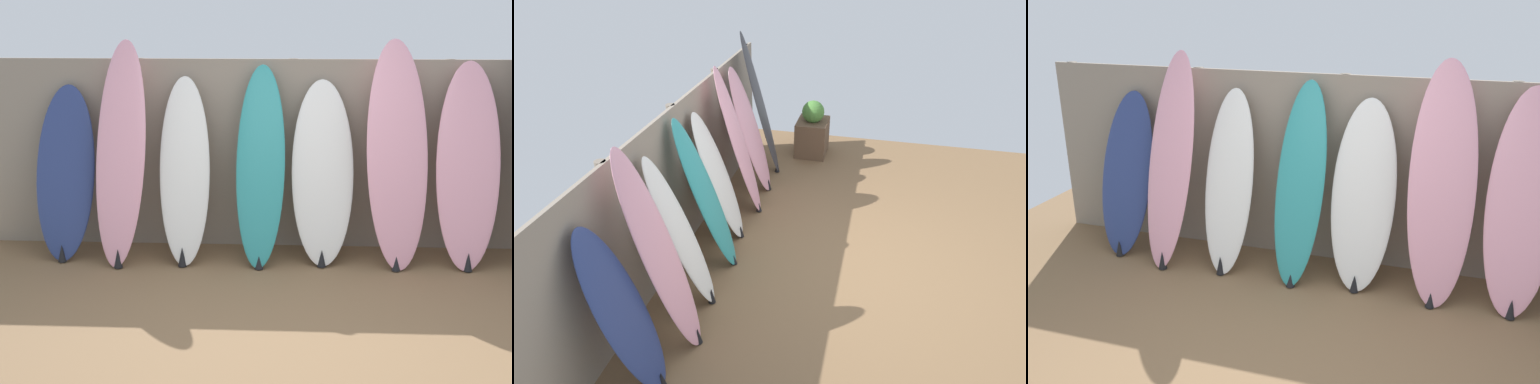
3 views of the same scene
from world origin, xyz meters
TOP-DOWN VIEW (x-y plane):
  - ground at (0.00, 0.00)m, footprint 7.68×7.68m
  - fence_back at (-0.00, 2.01)m, footprint 6.08×0.11m
  - surfboard_navy_0 at (-2.08, 1.64)m, footprint 0.55×0.61m
  - surfboard_pink_1 at (-1.54, 1.55)m, footprint 0.50×0.71m
  - surfboard_white_2 at (-0.97, 1.60)m, footprint 0.50×0.68m
  - surfboard_teal_3 at (-0.28, 1.59)m, footprint 0.46×0.70m
  - surfboard_white_4 at (0.28, 1.63)m, footprint 0.57×0.62m
  - surfboard_pink_5 at (0.93, 1.57)m, footprint 0.60×0.66m
  - surfboard_pink_6 at (1.56, 1.59)m, footprint 0.60×0.65m

SIDE VIEW (x-z plane):
  - ground at x=0.00m, z-range 0.00..0.00m
  - surfboard_navy_0 at x=-2.08m, z-range -0.01..1.57m
  - surfboard_white_4 at x=0.28m, z-range -0.01..1.63m
  - surfboard_white_2 at x=-0.97m, z-range -0.01..1.65m
  - surfboard_teal_3 at x=-0.28m, z-range -0.01..1.76m
  - surfboard_pink_6 at x=1.56m, z-range -0.01..1.80m
  - fence_back at x=0.00m, z-range 0.00..1.80m
  - surfboard_pink_1 at x=-1.54m, z-range -0.01..1.98m
  - surfboard_pink_5 at x=0.93m, z-range -0.01..1.99m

